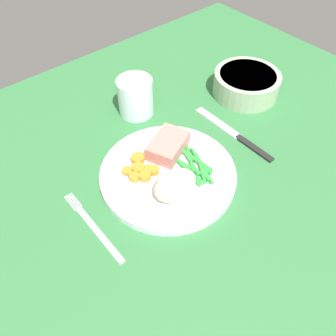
{
  "coord_description": "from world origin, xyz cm",
  "views": [
    {
      "loc": [
        -27.31,
        -31.87,
        50.22
      ],
      "look_at": [
        -1.47,
        -1.45,
        4.6
      ],
      "focal_mm": 36.24,
      "sensor_mm": 36.0,
      "label": 1
    }
  ],
  "objects": [
    {
      "name": "knife",
      "position": [
        16.31,
        -1.73,
        2.2
      ],
      "size": [
        1.7,
        20.5,
        0.64
      ],
      "rotation": [
        0.0,
        0.0,
        -0.04
      ],
      "color": "black",
      "rests_on": "dining_table"
    },
    {
      "name": "salad_bowl",
      "position": [
        28.71,
        6.46,
        4.93
      ],
      "size": [
        14.93,
        14.93,
        5.19
      ],
      "color": "#99B28C",
      "rests_on": "dining_table"
    },
    {
      "name": "dinner_plate",
      "position": [
        -1.47,
        -1.45,
        2.8
      ],
      "size": [
        24.84,
        24.84,
        1.6
      ],
      "primitive_type": "cylinder",
      "color": "white",
      "rests_on": "dining_table"
    },
    {
      "name": "meat_portion",
      "position": [
        1.88,
        2.47,
        5.1
      ],
      "size": [
        9.73,
        8.33,
        3.0
      ],
      "primitive_type": "cube",
      "rotation": [
        0.0,
        0.0,
        0.4
      ],
      "color": "#B2756B",
      "rests_on": "dinner_plate"
    },
    {
      "name": "green_beans",
      "position": [
        3.06,
        -3.54,
        3.98
      ],
      "size": [
        5.58,
        10.78,
        0.9
      ],
      "color": "#2D8C38",
      "rests_on": "dinner_plate"
    },
    {
      "name": "carrot_slices",
      "position": [
        -5.13,
        1.77,
        4.17
      ],
      "size": [
        5.56,
        6.58,
        1.26
      ],
      "color": "orange",
      "rests_on": "dinner_plate"
    },
    {
      "name": "mashed_potatoes",
      "position": [
        -3.71,
        -5.92,
        5.81
      ],
      "size": [
        7.85,
        5.51,
        4.42
      ],
      "primitive_type": "ellipsoid",
      "color": "beige",
      "rests_on": "dinner_plate"
    },
    {
      "name": "fork",
      "position": [
        -17.71,
        -1.7,
        2.2
      ],
      "size": [
        1.44,
        16.6,
        0.4
      ],
      "rotation": [
        0.0,
        0.0,
        0.02
      ],
      "color": "silver",
      "rests_on": "dining_table"
    },
    {
      "name": "dining_table",
      "position": [
        0.0,
        0.0,
        1.0
      ],
      "size": [
        120.0,
        90.0,
        2.0
      ],
      "color": "#2D6B38",
      "rests_on": "ground"
    },
    {
      "name": "water_glass",
      "position": [
        5.45,
        17.39,
        5.46
      ],
      "size": [
        7.55,
        7.55,
        8.12
      ],
      "color": "silver",
      "rests_on": "dining_table"
    }
  ]
}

